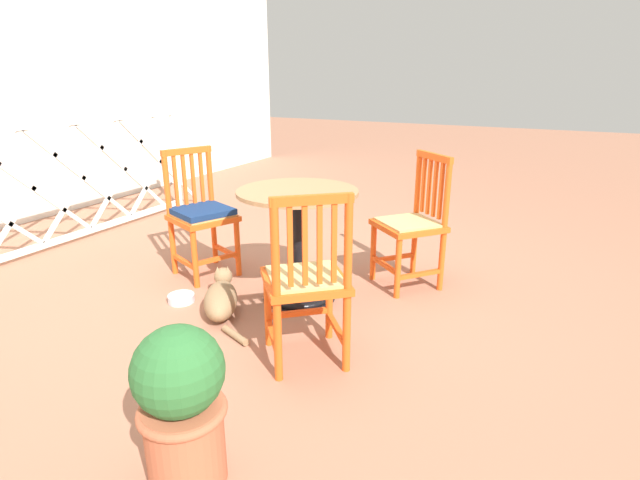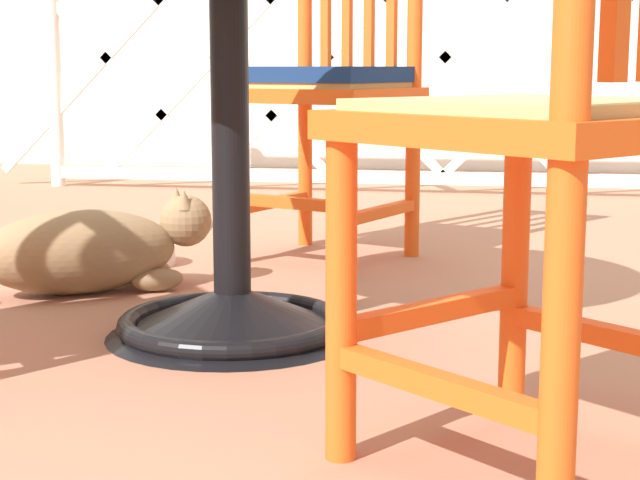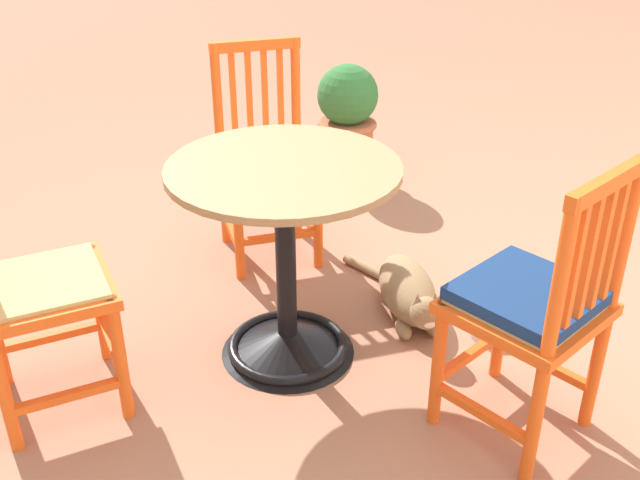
{
  "view_description": "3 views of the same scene",
  "coord_description": "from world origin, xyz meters",
  "px_view_note": "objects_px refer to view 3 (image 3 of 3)",
  "views": [
    {
      "loc": [
        -2.51,
        -1.51,
        1.42
      ],
      "look_at": [
        0.3,
        -0.09,
        0.36
      ],
      "focal_mm": 28.05,
      "sensor_mm": 36.0,
      "label": 1
    },
    {
      "loc": [
        0.6,
        -1.86,
        0.5
      ],
      "look_at": [
        0.32,
        -0.16,
        0.21
      ],
      "focal_mm": 57.88,
      "sensor_mm": 36.0,
      "label": 2
    },
    {
      "loc": [
        2.09,
        0.97,
        1.65
      ],
      "look_at": [
        0.0,
        0.05,
        0.41
      ],
      "focal_mm": 41.99,
      "sensor_mm": 36.0,
      "label": 3
    }
  ],
  "objects_px": {
    "orange_chair_tucked_in": "(34,290)",
    "terracotta_planter": "(347,119)",
    "pet_water_bowl": "(492,328)",
    "tabby_cat": "(409,294)",
    "cafe_table": "(286,285)",
    "orange_chair_at_corner": "(266,161)",
    "orange_chair_near_fence": "(533,307)"
  },
  "relations": [
    {
      "from": "pet_water_bowl",
      "to": "terracotta_planter",
      "type": "bearing_deg",
      "value": -137.46
    },
    {
      "from": "cafe_table",
      "to": "orange_chair_near_fence",
      "type": "height_order",
      "value": "orange_chair_near_fence"
    },
    {
      "from": "orange_chair_near_fence",
      "to": "orange_chair_at_corner",
      "type": "bearing_deg",
      "value": -119.6
    },
    {
      "from": "orange_chair_at_corner",
      "to": "orange_chair_tucked_in",
      "type": "bearing_deg",
      "value": -8.41
    },
    {
      "from": "cafe_table",
      "to": "terracotta_planter",
      "type": "xyz_separation_m",
      "value": [
        -1.55,
        -0.4,
        0.04
      ]
    },
    {
      "from": "terracotta_planter",
      "to": "cafe_table",
      "type": "bearing_deg",
      "value": 14.44
    },
    {
      "from": "orange_chair_at_corner",
      "to": "tabby_cat",
      "type": "bearing_deg",
      "value": 71.56
    },
    {
      "from": "cafe_table",
      "to": "orange_chair_tucked_in",
      "type": "bearing_deg",
      "value": -46.54
    },
    {
      "from": "orange_chair_tucked_in",
      "to": "terracotta_planter",
      "type": "relative_size",
      "value": 1.47
    },
    {
      "from": "tabby_cat",
      "to": "terracotta_planter",
      "type": "bearing_deg",
      "value": -147.79
    },
    {
      "from": "cafe_table",
      "to": "terracotta_planter",
      "type": "height_order",
      "value": "cafe_table"
    },
    {
      "from": "terracotta_planter",
      "to": "pet_water_bowl",
      "type": "distance_m",
      "value": 1.58
    },
    {
      "from": "tabby_cat",
      "to": "terracotta_planter",
      "type": "xyz_separation_m",
      "value": [
        -1.15,
        -0.72,
        0.23
      ]
    },
    {
      "from": "cafe_table",
      "to": "orange_chair_tucked_in",
      "type": "xyz_separation_m",
      "value": [
        0.55,
        -0.58,
        0.15
      ]
    },
    {
      "from": "cafe_table",
      "to": "orange_chair_tucked_in",
      "type": "height_order",
      "value": "orange_chair_tucked_in"
    },
    {
      "from": "orange_chair_tucked_in",
      "to": "tabby_cat",
      "type": "relative_size",
      "value": 1.61
    },
    {
      "from": "cafe_table",
      "to": "orange_chair_at_corner",
      "type": "height_order",
      "value": "orange_chair_at_corner"
    },
    {
      "from": "orange_chair_tucked_in",
      "to": "tabby_cat",
      "type": "height_order",
      "value": "orange_chair_tucked_in"
    },
    {
      "from": "orange_chair_at_corner",
      "to": "pet_water_bowl",
      "type": "distance_m",
      "value": 1.16
    },
    {
      "from": "cafe_table",
      "to": "terracotta_planter",
      "type": "distance_m",
      "value": 1.6
    },
    {
      "from": "orange_chair_at_corner",
      "to": "orange_chair_tucked_in",
      "type": "height_order",
      "value": "same"
    },
    {
      "from": "orange_chair_at_corner",
      "to": "pet_water_bowl",
      "type": "bearing_deg",
      "value": 77.26
    },
    {
      "from": "cafe_table",
      "to": "orange_chair_near_fence",
      "type": "xyz_separation_m",
      "value": [
        0.06,
        0.83,
        0.16
      ]
    },
    {
      "from": "orange_chair_near_fence",
      "to": "tabby_cat",
      "type": "xyz_separation_m",
      "value": [
        -0.46,
        -0.5,
        -0.35
      ]
    },
    {
      "from": "orange_chair_at_corner",
      "to": "terracotta_planter",
      "type": "height_order",
      "value": "orange_chair_at_corner"
    },
    {
      "from": "cafe_table",
      "to": "tabby_cat",
      "type": "height_order",
      "value": "cafe_table"
    },
    {
      "from": "orange_chair_at_corner",
      "to": "tabby_cat",
      "type": "xyz_separation_m",
      "value": [
        0.24,
        0.73,
        -0.34
      ]
    },
    {
      "from": "tabby_cat",
      "to": "terracotta_planter",
      "type": "height_order",
      "value": "terracotta_planter"
    },
    {
      "from": "cafe_table",
      "to": "tabby_cat",
      "type": "xyz_separation_m",
      "value": [
        -0.4,
        0.33,
        -0.19
      ]
    },
    {
      "from": "tabby_cat",
      "to": "pet_water_bowl",
      "type": "distance_m",
      "value": 0.33
    },
    {
      "from": "orange_chair_near_fence",
      "to": "pet_water_bowl",
      "type": "relative_size",
      "value": 5.36
    },
    {
      "from": "pet_water_bowl",
      "to": "orange_chair_tucked_in",
      "type": "bearing_deg",
      "value": -52.25
    }
  ]
}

